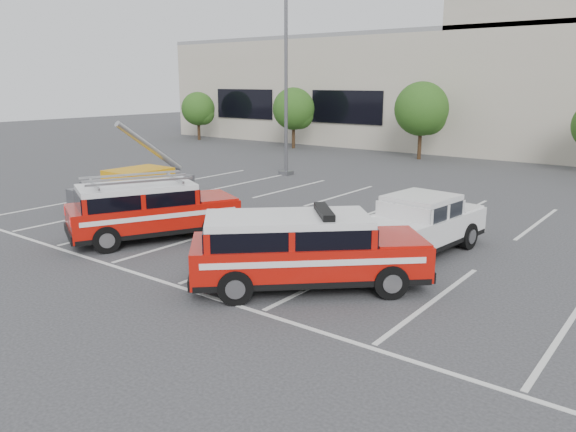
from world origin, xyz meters
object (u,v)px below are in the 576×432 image
(tree_far_left, at_px, (199,110))
(tree_mid_left, at_px, (423,111))
(utility_rig, at_px, (136,190))
(light_pole_left, at_px, (286,74))
(convention_building, at_px, (551,83))
(white_pickup, at_px, (412,232))
(tree_left, at_px, (295,110))
(ladder_suv, at_px, (151,214))
(fire_chief_suv, at_px, (304,256))

(tree_far_left, distance_m, tree_mid_left, 20.01)
(tree_mid_left, distance_m, utility_rig, 20.21)
(tree_mid_left, height_order, light_pole_left, light_pole_left)
(convention_building, distance_m, utility_rig, 31.01)
(convention_building, relative_size, white_pickup, 10.62)
(light_pole_left, xyz_separation_m, utility_rig, (0.07, -9.79, -4.51))
(tree_left, height_order, tree_mid_left, tree_mid_left)
(tree_mid_left, height_order, white_pickup, tree_mid_left)
(white_pickup, distance_m, ladder_suv, 7.99)
(tree_far_left, xyz_separation_m, light_pole_left, (16.91, -10.05, 2.68))
(tree_mid_left, bearing_deg, fire_chief_suv, -72.07)
(convention_building, distance_m, ladder_suv, 32.79)
(tree_far_left, bearing_deg, light_pole_left, -30.71)
(light_pole_left, distance_m, ladder_suv, 13.86)
(fire_chief_suv, bearing_deg, tree_mid_left, 154.91)
(light_pole_left, xyz_separation_m, white_pickup, (11.48, -9.09, -4.52))
(fire_chief_suv, bearing_deg, light_pole_left, 176.03)
(tree_mid_left, bearing_deg, tree_far_left, -180.00)
(convention_building, height_order, tree_far_left, convention_building)
(tree_far_left, height_order, utility_rig, tree_far_left)
(tree_far_left, height_order, fire_chief_suv, tree_far_left)
(tree_far_left, relative_size, white_pickup, 0.71)
(fire_chief_suv, height_order, utility_rig, utility_rig)
(fire_chief_suv, bearing_deg, white_pickup, 123.60)
(utility_rig, bearing_deg, light_pole_left, 91.44)
(convention_building, xyz_separation_m, tree_mid_left, (-5.09, -9.82, -1.68))
(tree_mid_left, relative_size, light_pole_left, 0.47)
(tree_left, height_order, light_pole_left, light_pole_left)
(utility_rig, bearing_deg, tree_mid_left, 82.38)
(tree_left, height_order, utility_rig, tree_left)
(convention_building, xyz_separation_m, tree_left, (-15.09, -9.82, -1.95))
(tree_mid_left, distance_m, fire_chief_suv, 24.33)
(convention_building, bearing_deg, fire_chief_suv, -85.88)
(convention_building, relative_size, light_pole_left, 5.86)
(tree_left, distance_m, utility_rig, 21.13)
(white_pickup, bearing_deg, light_pole_left, 148.04)
(tree_far_left, xyz_separation_m, utility_rig, (16.98, -19.84, -1.82))
(tree_left, bearing_deg, fire_chief_suv, -52.86)
(tree_far_left, relative_size, light_pole_left, 0.39)
(tree_far_left, xyz_separation_m, ladder_suv, (21.14, -22.50, -1.70))
(convention_building, bearing_deg, light_pole_left, -112.39)
(convention_building, xyz_separation_m, tree_far_left, (-25.09, -9.82, -2.22))
(convention_building, bearing_deg, white_pickup, -83.50)
(tree_left, bearing_deg, light_pole_left, -55.48)
(convention_building, height_order, light_pole_left, convention_building)
(white_pickup, bearing_deg, ladder_suv, -148.69)
(tree_far_left, bearing_deg, white_pickup, -33.98)
(tree_far_left, distance_m, ladder_suv, 30.92)
(ladder_suv, bearing_deg, tree_left, 142.48)
(fire_chief_suv, xyz_separation_m, utility_rig, (-10.48, 3.21, -0.11))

